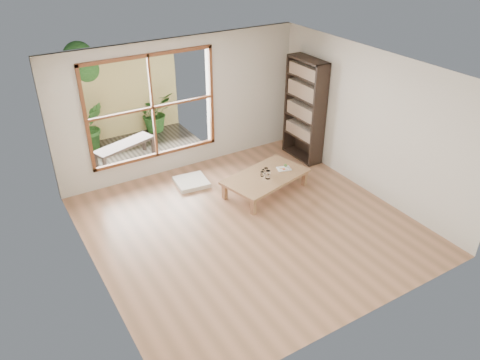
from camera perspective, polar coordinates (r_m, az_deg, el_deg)
The scene contains 15 objects.
ground at distance 7.87m, azimuth 1.03°, elevation -5.45°, with size 5.00×5.00×0.00m, color #AC7856.
low_table at distance 8.62m, azimuth 3.16°, elevation 0.32°, with size 1.72×1.22×0.34m.
floor_cushion at distance 9.02m, azimuth -5.94°, elevation -0.25°, with size 0.58×0.58×0.09m, color beige.
bookshelf at distance 9.69m, azimuth 7.90°, elevation 8.46°, with size 0.34×0.95×2.11m, color black.
glass_tall at distance 8.47m, azimuth 3.42°, elevation 0.65°, with size 0.09×0.09×0.16m, color silver.
glass_mid at distance 8.64m, azimuth 3.19°, elevation 1.12°, with size 0.08×0.08×0.11m, color silver.
glass_short at distance 8.65m, azimuth 2.87°, elevation 1.04°, with size 0.06×0.06×0.08m, color silver.
glass_small at distance 8.56m, azimuth 2.73°, elevation 0.74°, with size 0.07×0.07×0.09m, color silver.
food_tray at distance 8.85m, azimuth 5.41°, elevation 1.48°, with size 0.29×0.24×0.08m.
deck at distance 10.46m, azimuth -12.25°, elevation 3.40°, with size 2.80×2.00×0.05m, color #3E372D.
garden_bench at distance 9.88m, azimuth -13.91°, elevation 4.01°, with size 1.36×0.79×0.41m.
bamboo_fence at distance 11.00m, azimuth -14.60°, elevation 9.56°, with size 2.80×0.06×1.80m, color tan.
shrub_right at distance 11.23m, azimuth -10.39°, elevation 8.13°, with size 0.81×0.70×0.90m, color #305F23.
shrub_left at distance 10.55m, azimuth -17.66°, elevation 6.22°, with size 0.59×0.47×1.07m, color #305F23.
garden_tree at distance 10.90m, azimuth -19.04°, elevation 12.77°, with size 1.04×0.85×2.22m.
Camera 1 is at (-3.44, -5.41, 4.56)m, focal length 35.00 mm.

